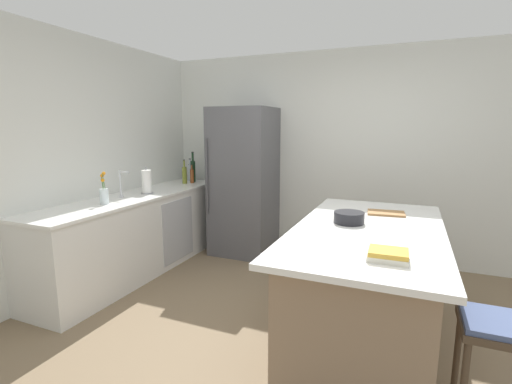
# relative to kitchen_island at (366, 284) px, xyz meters

# --- Properties ---
(ground_plane) EXTENTS (7.20, 7.20, 0.00)m
(ground_plane) POSITION_rel_kitchen_island_xyz_m (-0.50, -0.34, -0.46)
(ground_plane) COLOR #7A664C
(wall_rear) EXTENTS (6.00, 0.10, 2.60)m
(wall_rear) POSITION_rel_kitchen_island_xyz_m (-0.50, 1.91, 0.84)
(wall_rear) COLOR silver
(wall_rear) RESTS_ON ground_plane
(wall_left) EXTENTS (0.10, 6.00, 2.60)m
(wall_left) POSITION_rel_kitchen_island_xyz_m (-2.95, -0.34, 0.84)
(wall_left) COLOR silver
(wall_left) RESTS_ON ground_plane
(counter_run_left) EXTENTS (0.66, 2.69, 0.90)m
(counter_run_left) POSITION_rel_kitchen_island_xyz_m (-2.59, 0.43, -0.01)
(counter_run_left) COLOR silver
(counter_run_left) RESTS_ON ground_plane
(kitchen_island) EXTENTS (1.07, 2.07, 0.91)m
(kitchen_island) POSITION_rel_kitchen_island_xyz_m (0.00, 0.00, 0.00)
(kitchen_island) COLOR #8E755B
(kitchen_island) RESTS_ON ground_plane
(refrigerator) EXTENTS (0.76, 0.72, 1.91)m
(refrigerator) POSITION_rel_kitchen_island_xyz_m (-1.74, 1.52, 0.49)
(refrigerator) COLOR #56565B
(refrigerator) RESTS_ON ground_plane
(bar_stool) EXTENTS (0.36, 0.36, 0.69)m
(bar_stool) POSITION_rel_kitchen_island_xyz_m (0.73, -0.72, 0.10)
(bar_stool) COLOR #473828
(bar_stool) RESTS_ON ground_plane
(sink_faucet) EXTENTS (0.15, 0.05, 0.30)m
(sink_faucet) POSITION_rel_kitchen_island_xyz_m (-2.63, 0.26, 0.60)
(sink_faucet) COLOR silver
(sink_faucet) RESTS_ON counter_run_left
(flower_vase) EXTENTS (0.09, 0.09, 0.33)m
(flower_vase) POSITION_rel_kitchen_island_xyz_m (-2.54, -0.09, 0.54)
(flower_vase) COLOR silver
(flower_vase) RESTS_ON counter_run_left
(paper_towel_roll) EXTENTS (0.14, 0.14, 0.31)m
(paper_towel_roll) POSITION_rel_kitchen_island_xyz_m (-2.54, 0.56, 0.57)
(paper_towel_roll) COLOR gray
(paper_towel_roll) RESTS_ON counter_run_left
(soda_bottle) EXTENTS (0.06, 0.06, 0.31)m
(soda_bottle) POSITION_rel_kitchen_island_xyz_m (-2.67, 1.67, 0.57)
(soda_bottle) COLOR silver
(soda_bottle) RESTS_ON counter_run_left
(wine_bottle) EXTENTS (0.06, 0.06, 0.42)m
(wine_bottle) POSITION_rel_kitchen_island_xyz_m (-2.55, 1.56, 0.61)
(wine_bottle) COLOR #19381E
(wine_bottle) RESTS_ON counter_run_left
(vinegar_bottle) EXTENTS (0.05, 0.05, 0.26)m
(vinegar_bottle) POSITION_rel_kitchen_island_xyz_m (-2.51, 1.47, 0.54)
(vinegar_bottle) COLOR #994C23
(vinegar_bottle) RESTS_ON counter_run_left
(olive_oil_bottle) EXTENTS (0.06, 0.06, 0.33)m
(olive_oil_bottle) POSITION_rel_kitchen_island_xyz_m (-2.57, 1.38, 0.56)
(olive_oil_bottle) COLOR olive
(olive_oil_bottle) RESTS_ON counter_run_left
(cookbook_stack) EXTENTS (0.22, 0.19, 0.06)m
(cookbook_stack) POSITION_rel_kitchen_island_xyz_m (0.18, -0.67, 0.48)
(cookbook_stack) COLOR silver
(cookbook_stack) RESTS_ON kitchen_island
(mixing_bowl) EXTENTS (0.24, 0.24, 0.09)m
(mixing_bowl) POSITION_rel_kitchen_island_xyz_m (-0.16, 0.08, 0.49)
(mixing_bowl) COLOR black
(mixing_bowl) RESTS_ON kitchen_island
(cutting_board) EXTENTS (0.33, 0.23, 0.02)m
(cutting_board) POSITION_rel_kitchen_island_xyz_m (0.09, 0.52, 0.46)
(cutting_board) COLOR #9E7042
(cutting_board) RESTS_ON kitchen_island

